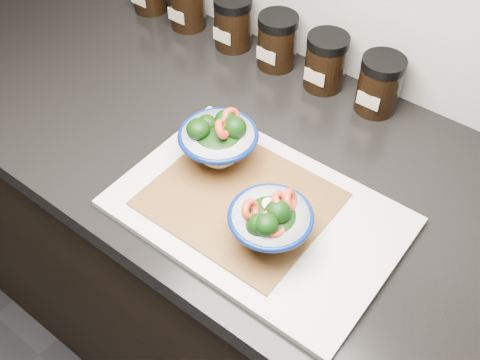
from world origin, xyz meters
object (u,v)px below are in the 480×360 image
Objects in this scene: cutting_board at (257,212)px; spice_jar_e at (326,62)px; spice_jar_c at (233,22)px; spice_jar_b at (187,3)px; spice_jar_f at (379,85)px; spice_jar_d at (277,41)px; bowl_right at (270,223)px; bowl_left at (219,140)px.

cutting_board is 0.37m from spice_jar_e.
spice_jar_c is (-0.32, 0.35, 0.05)m from cutting_board.
cutting_board is 0.57m from spice_jar_b.
spice_jar_d is at bearing 180.00° from spice_jar_f.
spice_jar_c is 0.11m from spice_jar_d.
spice_jar_b and spice_jar_e have the same top height.
bowl_right is at bearing -85.87° from spice_jar_f.
spice_jar_b and spice_jar_d have the same top height.
spice_jar_e is (0.36, 0.00, 0.00)m from spice_jar_b.
spice_jar_c is at bearing 180.00° from spice_jar_f.
spice_jar_d reaches higher than cutting_board.
bowl_left reaches higher than spice_jar_d.
spice_jar_c is at bearing 180.00° from spice_jar_d.
spice_jar_b is at bearing 137.97° from bowl_left.
bowl_left is 1.20× the size of spice_jar_f.
spice_jar_d is at bearing 106.96° from bowl_left.
spice_jar_f is (0.12, 0.00, 0.00)m from spice_jar_e.
bowl_right is at bearing -37.72° from cutting_board.
spice_jar_b is 0.24m from spice_jar_d.
bowl_right is 1.13× the size of spice_jar_b.
cutting_board is at bearing -59.14° from spice_jar_d.
spice_jar_d is (-0.26, 0.39, -0.00)m from bowl_right.
spice_jar_c and spice_jar_f have the same top height.
spice_jar_c is at bearing 124.31° from bowl_left.
bowl_left is at bearing 152.32° from bowl_right.
bowl_right is 1.13× the size of spice_jar_d.
cutting_board is 0.48m from spice_jar_c.
spice_jar_d reaches higher than bowl_right.
bowl_left is 0.45m from spice_jar_b.
bowl_left is 0.32m from spice_jar_d.
bowl_left is 1.20× the size of spice_jar_b.
spice_jar_f is at bearing 0.00° from spice_jar_d.
spice_jar_c and spice_jar_e have the same top height.
spice_jar_e reaches higher than cutting_board.
bowl_left is 1.20× the size of spice_jar_c.
spice_jar_d is at bearing 0.00° from spice_jar_c.
spice_jar_c is (-0.21, 0.30, -0.00)m from bowl_left.
bowl_left is at bearing -42.03° from spice_jar_b.
spice_jar_f is at bearing 86.30° from cutting_board.
spice_jar_e is at bearing 85.63° from bowl_left.
bowl_right is (0.05, -0.04, 0.05)m from cutting_board.
bowl_left reaches higher than spice_jar_b.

